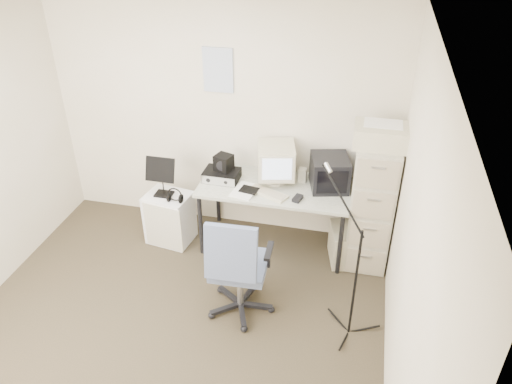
% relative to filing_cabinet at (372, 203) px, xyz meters
% --- Properties ---
extents(floor, '(3.60, 3.60, 0.01)m').
position_rel_filing_cabinet_xyz_m(floor, '(-1.58, -1.48, -0.66)').
color(floor, '#2E2B1C').
rests_on(floor, ground).
extents(ceiling, '(3.60, 3.60, 0.01)m').
position_rel_filing_cabinet_xyz_m(ceiling, '(-1.58, -1.48, 1.85)').
color(ceiling, white).
rests_on(ceiling, ground).
extents(wall_back, '(3.60, 0.02, 2.50)m').
position_rel_filing_cabinet_xyz_m(wall_back, '(-1.58, 0.32, 0.60)').
color(wall_back, beige).
rests_on(wall_back, ground).
extents(wall_right, '(0.02, 3.60, 2.50)m').
position_rel_filing_cabinet_xyz_m(wall_right, '(0.22, -1.48, 0.60)').
color(wall_right, beige).
rests_on(wall_right, ground).
extents(wall_calendar, '(0.30, 0.02, 0.44)m').
position_rel_filing_cabinet_xyz_m(wall_calendar, '(-1.60, 0.31, 1.10)').
color(wall_calendar, white).
rests_on(wall_calendar, wall_back).
extents(filing_cabinet, '(0.40, 0.60, 1.30)m').
position_rel_filing_cabinet_xyz_m(filing_cabinet, '(0.00, 0.00, 0.00)').
color(filing_cabinet, '#BDB6A1').
rests_on(filing_cabinet, floor).
extents(printer, '(0.49, 0.34, 0.19)m').
position_rel_filing_cabinet_xyz_m(printer, '(0.00, -0.07, 0.74)').
color(printer, beige).
rests_on(printer, filing_cabinet).
extents(desk, '(1.50, 0.70, 0.73)m').
position_rel_filing_cabinet_xyz_m(desk, '(-0.95, -0.03, -0.29)').
color(desk, beige).
rests_on(desk, floor).
extents(crt_monitor, '(0.43, 0.45, 0.39)m').
position_rel_filing_cabinet_xyz_m(crt_monitor, '(-0.97, 0.07, 0.28)').
color(crt_monitor, beige).
rests_on(crt_monitor, desk).
extents(crt_tv, '(0.43, 0.45, 0.32)m').
position_rel_filing_cabinet_xyz_m(crt_tv, '(-0.44, 0.08, 0.24)').
color(crt_tv, black).
rests_on(crt_tv, desk).
extents(desk_speaker, '(0.08, 0.08, 0.14)m').
position_rel_filing_cabinet_xyz_m(desk_speaker, '(-0.70, 0.12, 0.15)').
color(desk_speaker, '#BDB8A2').
rests_on(desk_speaker, desk).
extents(keyboard, '(0.42, 0.29, 0.02)m').
position_rel_filing_cabinet_xyz_m(keyboard, '(-0.99, -0.20, 0.09)').
color(keyboard, beige).
rests_on(keyboard, desk).
extents(mouse, '(0.10, 0.13, 0.04)m').
position_rel_filing_cabinet_xyz_m(mouse, '(-0.69, -0.23, 0.10)').
color(mouse, black).
rests_on(mouse, desk).
extents(radio_receiver, '(0.36, 0.26, 0.10)m').
position_rel_filing_cabinet_xyz_m(radio_receiver, '(-1.50, -0.03, 0.13)').
color(radio_receiver, black).
rests_on(radio_receiver, desk).
extents(radio_speaker, '(0.20, 0.19, 0.16)m').
position_rel_filing_cabinet_xyz_m(radio_speaker, '(-1.49, 0.00, 0.26)').
color(radio_speaker, black).
rests_on(radio_speaker, radio_receiver).
extents(papers, '(0.26, 0.32, 0.02)m').
position_rel_filing_cabinet_xyz_m(papers, '(-1.22, -0.20, 0.09)').
color(papers, white).
rests_on(papers, desk).
extents(pc_tower, '(0.26, 0.43, 0.37)m').
position_rel_filing_cabinet_xyz_m(pc_tower, '(-0.26, -0.11, -0.46)').
color(pc_tower, beige).
rests_on(pc_tower, floor).
extents(office_chair, '(0.63, 0.63, 1.05)m').
position_rel_filing_cabinet_xyz_m(office_chair, '(-1.06, -1.02, -0.13)').
color(office_chair, slate).
rests_on(office_chair, floor).
extents(side_cart, '(0.50, 0.42, 0.55)m').
position_rel_filing_cabinet_xyz_m(side_cart, '(-2.05, -0.18, -0.37)').
color(side_cart, white).
rests_on(side_cart, floor).
extents(music_stand, '(0.32, 0.20, 0.44)m').
position_rel_filing_cabinet_xyz_m(music_stand, '(-2.09, -0.17, 0.13)').
color(music_stand, black).
rests_on(music_stand, side_cart).
extents(headphones, '(0.19, 0.19, 0.03)m').
position_rel_filing_cabinet_xyz_m(headphones, '(-1.93, -0.27, -0.04)').
color(headphones, black).
rests_on(headphones, side_cart).
extents(mic_stand, '(0.03, 0.03, 1.40)m').
position_rel_filing_cabinet_xyz_m(mic_stand, '(-0.08, -1.08, 0.05)').
color(mic_stand, black).
rests_on(mic_stand, floor).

